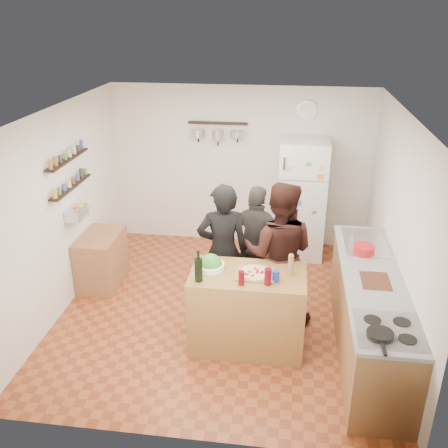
# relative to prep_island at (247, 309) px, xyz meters

# --- Properties ---
(room_shell) EXTENTS (4.20, 4.20, 4.20)m
(room_shell) POSITION_rel_prep_island_xyz_m (-0.36, 1.03, 0.79)
(room_shell) COLOR brown
(room_shell) RESTS_ON ground
(prep_island) EXTENTS (1.25, 0.72, 0.91)m
(prep_island) POSITION_rel_prep_island_xyz_m (0.00, 0.00, 0.00)
(prep_island) COLOR olive
(prep_island) RESTS_ON floor
(pizza_board) EXTENTS (0.42, 0.34, 0.02)m
(pizza_board) POSITION_rel_prep_island_xyz_m (0.08, -0.02, 0.47)
(pizza_board) COLOR olive
(pizza_board) RESTS_ON prep_island
(pizza) EXTENTS (0.34, 0.34, 0.02)m
(pizza) POSITION_rel_prep_island_xyz_m (0.08, -0.02, 0.48)
(pizza) COLOR #CCAF86
(pizza) RESTS_ON pizza_board
(salad_bowl) EXTENTS (0.31, 0.31, 0.06)m
(salad_bowl) POSITION_rel_prep_island_xyz_m (-0.42, 0.05, 0.49)
(salad_bowl) COLOR white
(salad_bowl) RESTS_ON prep_island
(wine_bottle) EXTENTS (0.08, 0.08, 0.26)m
(wine_bottle) POSITION_rel_prep_island_xyz_m (-0.50, -0.22, 0.58)
(wine_bottle) COLOR black
(wine_bottle) RESTS_ON prep_island
(wine_glass_near) EXTENTS (0.06, 0.06, 0.15)m
(wine_glass_near) POSITION_rel_prep_island_xyz_m (-0.05, -0.24, 0.53)
(wine_glass_near) COLOR #57070B
(wine_glass_near) RESTS_ON prep_island
(wine_glass_far) EXTENTS (0.08, 0.08, 0.18)m
(wine_glass_far) POSITION_rel_prep_island_xyz_m (0.22, -0.20, 0.55)
(wine_glass_far) COLOR #4E0614
(wine_glass_far) RESTS_ON prep_island
(pepper_mill) EXTENTS (0.06, 0.06, 0.20)m
(pepper_mill) POSITION_rel_prep_island_xyz_m (0.45, 0.05, 0.55)
(pepper_mill) COLOR olive
(pepper_mill) RESTS_ON prep_island
(salt_canister) EXTENTS (0.07, 0.07, 0.12)m
(salt_canister) POSITION_rel_prep_island_xyz_m (0.30, -0.12, 0.52)
(salt_canister) COLOR #1C2D9C
(salt_canister) RESTS_ON prep_island
(person_left) EXTENTS (0.70, 0.53, 1.70)m
(person_left) POSITION_rel_prep_island_xyz_m (-0.36, 0.61, 0.40)
(person_left) COLOR black
(person_left) RESTS_ON floor
(person_center) EXTENTS (0.93, 0.76, 1.77)m
(person_center) POSITION_rel_prep_island_xyz_m (0.31, 0.56, 0.43)
(person_center) COLOR black
(person_center) RESTS_ON floor
(person_back) EXTENTS (0.98, 0.62, 1.55)m
(person_back) POSITION_rel_prep_island_xyz_m (0.02, 1.01, 0.32)
(person_back) COLOR #322F2C
(person_back) RESTS_ON floor
(counter_run) EXTENTS (0.63, 2.63, 0.90)m
(counter_run) POSITION_rel_prep_island_xyz_m (1.34, 0.09, -0.01)
(counter_run) COLOR #9E7042
(counter_run) RESTS_ON floor
(stove_top) EXTENTS (0.60, 0.62, 0.02)m
(stove_top) POSITION_rel_prep_island_xyz_m (1.34, -0.86, 0.46)
(stove_top) COLOR white
(stove_top) RESTS_ON counter_run
(skillet) EXTENTS (0.24, 0.24, 0.05)m
(skillet) POSITION_rel_prep_island_xyz_m (1.24, -0.97, 0.49)
(skillet) COLOR black
(skillet) RESTS_ON stove_top
(sink) EXTENTS (0.50, 0.80, 0.03)m
(sink) POSITION_rel_prep_island_xyz_m (1.34, 0.94, 0.46)
(sink) COLOR silver
(sink) RESTS_ON counter_run
(cutting_board) EXTENTS (0.30, 0.40, 0.02)m
(cutting_board) POSITION_rel_prep_island_xyz_m (1.34, 0.01, 0.46)
(cutting_board) COLOR #9A5538
(cutting_board) RESTS_ON counter_run
(red_bowl) EXTENTS (0.24, 0.24, 0.10)m
(red_bowl) POSITION_rel_prep_island_xyz_m (1.29, 0.63, 0.52)
(red_bowl) COLOR red
(red_bowl) RESTS_ON counter_run
(fridge) EXTENTS (0.70, 0.68, 1.80)m
(fridge) POSITION_rel_prep_island_xyz_m (0.59, 2.39, 0.45)
(fridge) COLOR white
(fridge) RESTS_ON floor
(wall_clock) EXTENTS (0.30, 0.03, 0.30)m
(wall_clock) POSITION_rel_prep_island_xyz_m (0.59, 2.72, 1.69)
(wall_clock) COLOR silver
(wall_clock) RESTS_ON back_wall
(spice_shelf_lower) EXTENTS (0.12, 1.00, 0.02)m
(spice_shelf_lower) POSITION_rel_prep_island_xyz_m (-2.29, 0.84, 1.04)
(spice_shelf_lower) COLOR black
(spice_shelf_lower) RESTS_ON left_wall
(spice_shelf_upper) EXTENTS (0.12, 1.00, 0.02)m
(spice_shelf_upper) POSITION_rel_prep_island_xyz_m (-2.29, 0.84, 1.40)
(spice_shelf_upper) COLOR black
(spice_shelf_upper) RESTS_ON left_wall
(produce_basket) EXTENTS (0.18, 0.35, 0.14)m
(produce_basket) POSITION_rel_prep_island_xyz_m (-2.26, 0.84, 0.69)
(produce_basket) COLOR silver
(produce_basket) RESTS_ON left_wall
(side_table) EXTENTS (0.50, 0.80, 0.73)m
(side_table) POSITION_rel_prep_island_xyz_m (-2.10, 1.08, -0.09)
(side_table) COLOR #A06A43
(side_table) RESTS_ON floor
(pot_rack) EXTENTS (0.90, 0.04, 0.04)m
(pot_rack) POSITION_rel_prep_island_xyz_m (-0.71, 2.64, 1.49)
(pot_rack) COLOR black
(pot_rack) RESTS_ON back_wall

